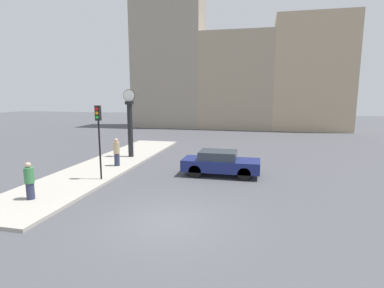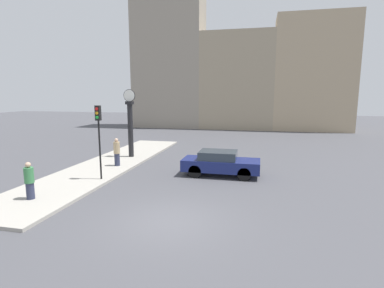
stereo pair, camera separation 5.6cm
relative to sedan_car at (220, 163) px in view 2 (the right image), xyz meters
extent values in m
plane|color=#47474C|center=(-1.00, -6.50, -0.72)|extent=(120.00, 120.00, 0.00)
cube|color=#A39E93|center=(-7.26, 0.92, -0.65)|extent=(3.69, 18.83, 0.14)
cube|color=gray|center=(-10.34, 24.24, 9.12)|extent=(9.32, 5.00, 19.68)
cube|color=gray|center=(-1.01, 24.24, 5.43)|extent=(9.33, 5.00, 12.30)
cube|color=tan|center=(8.32, 24.24, 6.26)|extent=(9.34, 5.00, 13.97)
cube|color=navy|center=(0.04, 0.00, -0.11)|extent=(4.27, 1.72, 0.63)
cube|color=#2D3842|center=(-0.13, 0.00, 0.44)|extent=(2.05, 1.55, 0.46)
cylinder|color=black|center=(1.36, 0.75, -0.37)|extent=(0.71, 0.22, 0.71)
cylinder|color=black|center=(1.36, -0.75, -0.37)|extent=(0.71, 0.22, 0.71)
cylinder|color=black|center=(-1.29, 0.75, -0.37)|extent=(0.71, 0.22, 0.71)
cylinder|color=black|center=(-1.29, -0.75, -0.37)|extent=(0.71, 0.22, 0.71)
cylinder|color=black|center=(-5.91, -2.54, 0.95)|extent=(0.09, 0.09, 3.06)
cube|color=black|center=(-5.91, -2.54, 2.85)|extent=(0.26, 0.20, 0.76)
cylinder|color=red|center=(-5.91, -2.66, 3.06)|extent=(0.15, 0.04, 0.15)
cylinder|color=orange|center=(-5.91, -2.66, 2.85)|extent=(0.15, 0.04, 0.15)
cylinder|color=green|center=(-5.91, -2.66, 2.65)|extent=(0.15, 0.04, 0.15)
cylinder|color=black|center=(-6.77, 3.13, 1.26)|extent=(0.36, 0.36, 3.68)
cube|color=black|center=(-6.77, 3.13, 3.21)|extent=(0.46, 0.46, 0.21)
cylinder|color=black|center=(-6.77, 3.13, 3.70)|extent=(0.85, 0.04, 0.85)
cylinder|color=white|center=(-6.77, 3.13, 3.70)|extent=(0.79, 0.06, 0.79)
cylinder|color=#2D334C|center=(-7.27, -5.96, -0.23)|extent=(0.33, 0.33, 0.71)
cylinder|color=#387A47|center=(-7.27, -5.96, 0.45)|extent=(0.38, 0.38, 0.66)
sphere|color=tan|center=(-7.27, -5.96, 0.89)|extent=(0.23, 0.23, 0.23)
cylinder|color=#2D334C|center=(-6.47, 0.37, -0.20)|extent=(0.33, 0.33, 0.77)
cylinder|color=tan|center=(-6.47, 0.37, 0.54)|extent=(0.38, 0.38, 0.72)
sphere|color=tan|center=(-6.47, 0.37, 1.01)|extent=(0.23, 0.23, 0.23)
camera|label=1|loc=(2.01, -16.27, 3.78)|focal=28.00mm
camera|label=2|loc=(2.07, -16.26, 3.78)|focal=28.00mm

